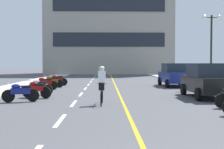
% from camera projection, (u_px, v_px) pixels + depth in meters
% --- Properties ---
extents(ground_plane, '(140.00, 140.00, 0.00)m').
position_uv_depth(ground_plane, '(112.00, 85.00, 24.58)').
color(ground_plane, '#47474C').
extents(curb_left, '(2.40, 72.00, 0.12)m').
position_uv_depth(curb_left, '(33.00, 83.00, 27.42)').
color(curb_left, '#B7B2A8').
rests_on(curb_left, ground).
extents(curb_right, '(2.40, 72.00, 0.12)m').
position_uv_depth(curb_right, '(189.00, 82.00, 27.74)').
color(curb_right, '#B7B2A8').
rests_on(curb_right, ground).
extents(lane_dash_1, '(0.14, 2.20, 0.01)m').
position_uv_depth(lane_dash_1, '(60.00, 120.00, 9.55)').
color(lane_dash_1, silver).
rests_on(lane_dash_1, ground).
extents(lane_dash_2, '(0.14, 2.20, 0.01)m').
position_uv_depth(lane_dash_2, '(74.00, 103.00, 13.55)').
color(lane_dash_2, silver).
rests_on(lane_dash_2, ground).
extents(lane_dash_3, '(0.14, 2.20, 0.01)m').
position_uv_depth(lane_dash_3, '(81.00, 94.00, 17.55)').
color(lane_dash_3, silver).
rests_on(lane_dash_3, ground).
extents(lane_dash_4, '(0.14, 2.20, 0.01)m').
position_uv_depth(lane_dash_4, '(85.00, 89.00, 21.54)').
color(lane_dash_4, silver).
rests_on(lane_dash_4, ground).
extents(lane_dash_5, '(0.14, 2.20, 0.01)m').
position_uv_depth(lane_dash_5, '(89.00, 85.00, 25.54)').
color(lane_dash_5, silver).
rests_on(lane_dash_5, ground).
extents(lane_dash_6, '(0.14, 2.20, 0.01)m').
position_uv_depth(lane_dash_6, '(91.00, 82.00, 29.53)').
color(lane_dash_6, silver).
rests_on(lane_dash_6, ground).
extents(lane_dash_7, '(0.14, 2.20, 0.01)m').
position_uv_depth(lane_dash_7, '(93.00, 80.00, 33.53)').
color(lane_dash_7, silver).
rests_on(lane_dash_7, ground).
extents(lane_dash_8, '(0.14, 2.20, 0.01)m').
position_uv_depth(lane_dash_8, '(94.00, 78.00, 37.53)').
color(lane_dash_8, silver).
rests_on(lane_dash_8, ground).
extents(lane_dash_9, '(0.14, 2.20, 0.01)m').
position_uv_depth(lane_dash_9, '(95.00, 76.00, 41.52)').
color(lane_dash_9, silver).
rests_on(lane_dash_9, ground).
extents(lane_dash_10, '(0.14, 2.20, 0.01)m').
position_uv_depth(lane_dash_10, '(96.00, 75.00, 45.52)').
color(lane_dash_10, silver).
rests_on(lane_dash_10, ground).
extents(lane_dash_11, '(0.14, 2.20, 0.01)m').
position_uv_depth(lane_dash_11, '(97.00, 74.00, 49.52)').
color(lane_dash_11, silver).
rests_on(lane_dash_11, ground).
extents(centre_line_yellow, '(0.12, 66.00, 0.01)m').
position_uv_depth(centre_line_yellow, '(114.00, 83.00, 27.59)').
color(centre_line_yellow, gold).
rests_on(centre_line_yellow, ground).
extents(office_building, '(21.45, 9.24, 18.84)m').
position_uv_depth(office_building, '(109.00, 20.00, 52.77)').
color(office_building, '#9E998E').
rests_on(office_building, ground).
extents(street_lamp_mid, '(1.46, 0.36, 5.28)m').
position_uv_depth(street_lamp_mid, '(211.00, 34.00, 22.14)').
color(street_lamp_mid, black).
rests_on(street_lamp_mid, curb_right).
extents(parked_car_near, '(1.93, 4.20, 1.82)m').
position_uv_depth(parked_car_near, '(206.00, 80.00, 15.87)').
color(parked_car_near, black).
rests_on(parked_car_near, ground).
extents(parked_car_mid, '(1.98, 4.23, 1.82)m').
position_uv_depth(parked_car_mid, '(174.00, 75.00, 23.73)').
color(parked_car_mid, black).
rests_on(parked_car_mid, ground).
extents(motorcycle_4, '(1.67, 0.69, 0.92)m').
position_uv_depth(motorcycle_4, '(20.00, 92.00, 14.05)').
color(motorcycle_4, black).
rests_on(motorcycle_4, ground).
extents(motorcycle_5, '(1.63, 0.81, 0.92)m').
position_uv_depth(motorcycle_5, '(36.00, 89.00, 15.69)').
color(motorcycle_5, black).
rests_on(motorcycle_5, ground).
extents(motorcycle_6, '(1.64, 0.79, 0.92)m').
position_uv_depth(motorcycle_6, '(39.00, 87.00, 17.23)').
color(motorcycle_6, black).
rests_on(motorcycle_6, ground).
extents(motorcycle_7, '(1.68, 0.65, 0.92)m').
position_uv_depth(motorcycle_7, '(45.00, 83.00, 20.47)').
color(motorcycle_7, black).
rests_on(motorcycle_7, ground).
extents(motorcycle_8, '(1.70, 0.60, 0.92)m').
position_uv_depth(motorcycle_8, '(52.00, 81.00, 22.48)').
color(motorcycle_8, black).
rests_on(motorcycle_8, ground).
extents(motorcycle_9, '(1.65, 0.76, 0.92)m').
position_uv_depth(motorcycle_9, '(57.00, 80.00, 24.30)').
color(motorcycle_9, black).
rests_on(motorcycle_9, ground).
extents(cyclist_rider, '(0.42, 1.77, 1.71)m').
position_uv_depth(cyclist_rider, '(102.00, 84.00, 13.21)').
color(cyclist_rider, black).
rests_on(cyclist_rider, ground).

